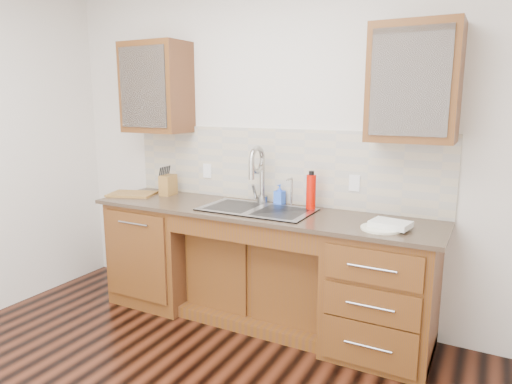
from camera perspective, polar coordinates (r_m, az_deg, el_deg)
The scene contains 23 objects.
wall_back at distance 3.70m, azimuth 2.91°, elevation 5.63°, with size 4.00×0.10×2.70m, color silver.
base_cabinet_left at distance 4.09m, azimuth -11.68°, elevation -7.10°, with size 0.70×0.62×0.88m, color #593014.
base_cabinet_center at distance 3.70m, azimuth 0.96°, elevation -10.35°, with size 1.20×0.44×0.70m, color #593014.
base_cabinet_right at distance 3.29m, azimuth 15.46°, elevation -11.88°, with size 0.70×0.62×0.88m, color #593014.
countertop at distance 3.44m, azimuth 0.19°, elevation -2.46°, with size 2.70×0.65×0.03m, color #84705B.
backsplash at distance 3.66m, azimuth 2.48°, elevation 3.29°, with size 2.70×0.02×0.59m, color beige.
sink at distance 3.45m, azimuth 0.08°, elevation -3.64°, with size 0.84×0.46×0.19m, color #9E9EA5.
faucet at distance 3.62m, azimuth 0.79°, elevation 1.69°, with size 0.04×0.04×0.40m, color #999993.
filter_tap at distance 3.54m, azimuth 4.47°, elevation 0.11°, with size 0.02×0.02×0.24m, color #999993.
upper_cabinet_left at distance 4.06m, azimuth -12.30°, elevation 12.60°, with size 0.55×0.34×0.75m, color #593014.
upper_cabinet_right at distance 3.16m, azimuth 19.18°, elevation 12.72°, with size 0.55×0.34×0.75m, color #593014.
outlet_left at distance 3.98m, azimuth -6.10°, elevation 2.64°, with size 0.08×0.01×0.12m, color white.
outlet_right at distance 3.44m, azimuth 12.22°, elevation 1.10°, with size 0.08×0.01×0.12m, color white.
soap_bottle at distance 3.61m, azimuth 2.97°, elevation -0.29°, with size 0.07×0.07×0.16m, color blue.
water_bottle at distance 3.42m, azimuth 6.89°, elevation -0.07°, with size 0.07×0.07×0.27m, color #C50C00.
plate at distance 3.02m, azimuth 15.38°, elevation -4.40°, with size 0.26×0.26×0.01m, color white.
dish_towel at distance 3.03m, azimuth 16.46°, elevation -3.87°, with size 0.24×0.17×0.04m, color white.
knife_block at distance 4.04m, azimuth -10.92°, elevation 0.87°, with size 0.10×0.16×0.17m, color #9A6A3F.
cutting_board at distance 4.12m, azimuth -15.23°, elevation -0.23°, with size 0.38×0.27×0.02m, color brown.
cup_left_a at distance 4.13m, azimuth -13.37°, elevation 11.84°, with size 0.13×0.13×0.10m, color white.
cup_left_b at distance 3.97m, azimuth -10.73°, elevation 11.87°, with size 0.09×0.09×0.08m, color white.
cup_right_a at distance 3.17m, azimuth 17.69°, elevation 11.79°, with size 0.11×0.11×0.09m, color silver.
cup_right_b at distance 3.14m, azimuth 21.44°, elevation 11.57°, with size 0.10×0.10×0.09m, color white.
Camera 1 is at (1.55, -1.54, 1.71)m, focal length 32.00 mm.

